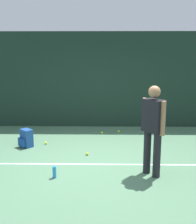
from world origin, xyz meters
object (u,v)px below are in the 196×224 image
Objects in this scene: tennis_ball_by_fence at (119,131)px; water_bottle at (54,172)px; backpack at (26,138)px; tennis_player at (153,125)px; tennis_ball_mid_court at (46,143)px; tennis_ball_near_player at (102,133)px; tennis_ball_far_left at (87,154)px.

tennis_ball_by_fence is 0.30× the size of water_bottle.
backpack reaches higher than water_bottle.
tennis_player reaches higher than tennis_ball_mid_court.
tennis_ball_far_left is (-0.33, -1.72, 0.00)m from tennis_ball_near_player.
tennis_ball_far_left is at bearing 65.54° from water_bottle.
water_bottle is at bearing -16.54° from backpack.
tennis_ball_mid_court is 0.30× the size of water_bottle.
tennis_ball_mid_court is 2.02m from water_bottle.
tennis_ball_near_player and tennis_ball_mid_court have the same top height.
tennis_player reaches higher than water_bottle.
tennis_ball_mid_court is at bearing 145.26° from tennis_ball_far_left.
tennis_ball_by_fence is (-0.46, 2.88, -0.93)m from tennis_player.
tennis_ball_near_player is (-0.95, 2.74, -0.93)m from tennis_player.
tennis_ball_mid_court is (-2.37, 1.78, -0.93)m from tennis_player.
tennis_ball_mid_court is (0.44, 0.19, -0.18)m from backpack.
backpack is at bearing 159.82° from tennis_ball_far_left.
tennis_player is 3.86× the size of backpack.
tennis_ball_near_player is 1.00× the size of tennis_ball_far_left.
tennis_ball_by_fence is (0.49, 0.14, 0.00)m from tennis_ball_near_player.
tennis_ball_near_player is 0.51m from tennis_ball_by_fence.
tennis_player is 3.31m from backpack.
tennis_ball_near_player is 1.00× the size of tennis_ball_by_fence.
tennis_ball_mid_court is 1.33m from tennis_ball_far_left.
tennis_player is at bearing -70.91° from tennis_ball_near_player.
tennis_ball_near_player is 3.03m from water_bottle.
tennis_ball_by_fence is at bearing 30.12° from tennis_ball_mid_court.
tennis_player is 25.76× the size of tennis_ball_far_left.
tennis_ball_near_player is at bearing 79.19° from tennis_ball_far_left.
water_bottle is at bearing -114.46° from tennis_ball_far_left.
tennis_player is at bearing 5.26° from water_bottle.
tennis_ball_mid_court is at bearing 105.78° from water_bottle.
tennis_ball_mid_court is at bearing 67.72° from backpack.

